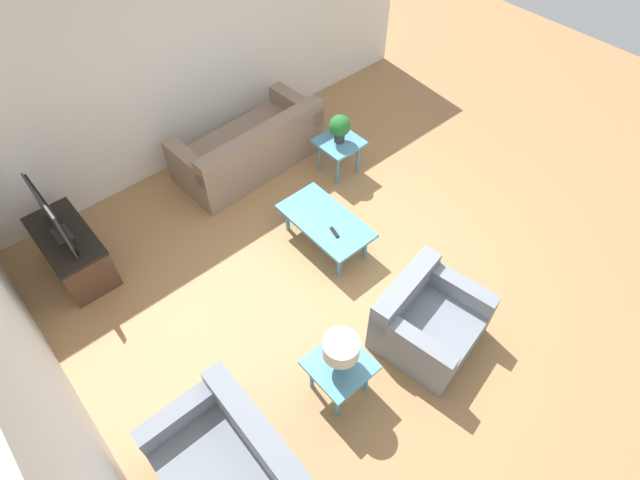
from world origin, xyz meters
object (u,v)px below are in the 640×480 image
object	(u,v)px
sofa	(251,149)
side_table_lamp	(340,368)
loveseat	(234,470)
potted_plant	(340,127)
table_lamp	(341,349)
coffee_table	(325,222)
armchair	(426,321)
side_table_plant	(339,146)
television	(51,216)
tv_stand_chest	(72,251)

from	to	relation	value
sofa	side_table_lamp	bearing A→B (deg)	64.88
loveseat	sofa	bearing A→B (deg)	142.80
potted_plant	table_lamp	size ratio (longest dim) A/B	0.97
sofa	coffee_table	size ratio (longest dim) A/B	1.77
armchair	table_lamp	bearing A→B (deg)	161.87
side_table_plant	television	size ratio (longest dim) A/B	0.65
potted_plant	table_lamp	xyz separation A→B (m)	(-2.29, 2.10, 0.05)
coffee_table	armchair	bearing A→B (deg)	177.14
side_table_lamp	tv_stand_chest	world-z (taller)	tv_stand_chest
television	armchair	bearing A→B (deg)	-144.26
potted_plant	table_lamp	distance (m)	3.11
armchair	potted_plant	size ratio (longest dim) A/B	2.86
coffee_table	tv_stand_chest	bearing A→B (deg)	56.40
side_table_lamp	television	bearing A→B (deg)	22.39
sofa	side_table_plant	world-z (taller)	sofa
armchair	side_table_lamp	xyz separation A→B (m)	(0.15, 1.04, 0.15)
armchair	loveseat	size ratio (longest dim) A/B	0.81
armchair	tv_stand_chest	xyz separation A→B (m)	(3.19, 2.29, 0.01)
armchair	coffee_table	xyz separation A→B (m)	(1.61, -0.08, 0.07)
side_table_lamp	potted_plant	size ratio (longest dim) A/B	1.41
coffee_table	television	bearing A→B (deg)	56.45
armchair	side_table_plant	xyz separation A→B (m)	(2.45, -1.06, 0.15)
side_table_plant	tv_stand_chest	distance (m)	3.43
loveseat	coffee_table	xyz separation A→B (m)	(1.50, -2.34, 0.08)
television	loveseat	bearing A→B (deg)	-179.34
loveseat	tv_stand_chest	size ratio (longest dim) A/B	1.25
armchair	tv_stand_chest	bearing A→B (deg)	115.97
coffee_table	side_table_plant	world-z (taller)	side_table_plant
loveseat	potted_plant	size ratio (longest dim) A/B	3.55
side_table_plant	table_lamp	xyz separation A→B (m)	(-2.29, 2.10, 0.35)
sofa	tv_stand_chest	bearing A→B (deg)	-0.18
sofa	armchair	bearing A→B (deg)	82.89
television	tv_stand_chest	bearing A→B (deg)	-90.00
tv_stand_chest	potted_plant	distance (m)	3.45
coffee_table	side_table_lamp	bearing A→B (deg)	142.35
armchair	tv_stand_chest	world-z (taller)	armchair
loveseat	table_lamp	size ratio (longest dim) A/B	3.45
armchair	potted_plant	world-z (taller)	potted_plant
tv_stand_chest	coffee_table	bearing A→B (deg)	-123.60
armchair	table_lamp	size ratio (longest dim) A/B	2.79
loveseat	potted_plant	world-z (taller)	potted_plant
sofa	tv_stand_chest	distance (m)	2.53
armchair	loveseat	world-z (taller)	same
sofa	television	bearing A→B (deg)	-0.18
coffee_table	potted_plant	world-z (taller)	potted_plant
sofa	table_lamp	distance (m)	3.44
side_table_lamp	table_lamp	xyz separation A→B (m)	(-0.00, -0.00, 0.35)
armchair	loveseat	xyz separation A→B (m)	(0.12, 2.26, -0.01)
armchair	loveseat	distance (m)	2.26
table_lamp	sofa	bearing A→B (deg)	-22.21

